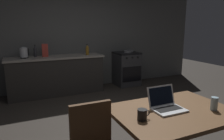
{
  "coord_description": "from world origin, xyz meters",
  "views": [
    {
      "loc": [
        -1.36,
        -2.51,
        1.56
      ],
      "look_at": [
        0.13,
        0.76,
        0.8
      ],
      "focal_mm": 33.45,
      "sensor_mm": 36.0,
      "label": 1
    }
  ],
  "objects": [
    {
      "name": "cereal_box",
      "position": [
        -0.79,
        2.34,
        1.03
      ],
      "size": [
        0.13,
        0.05,
        0.29
      ],
      "color": "#B2382D",
      "rests_on": "kitchen_counter"
    },
    {
      "name": "laptop",
      "position": [
        -0.02,
        -0.92,
        0.77
      ],
      "size": [
        0.32,
        0.28,
        0.22
      ],
      "rotation": [
        0.0,
        0.0,
        -0.05
      ],
      "color": "silver",
      "rests_on": "dining_table"
    },
    {
      "name": "frying_pan",
      "position": [
        1.32,
        2.29,
        0.91
      ],
      "size": [
        0.26,
        0.44,
        0.05
      ],
      "color": "gray",
      "rests_on": "stove_oven"
    },
    {
      "name": "ground_plane",
      "position": [
        0.0,
        0.0,
        0.0
      ],
      "size": [
        12.0,
        12.0,
        0.0
      ],
      "primitive_type": "plane",
      "color": "#2D2823"
    },
    {
      "name": "drinking_glass",
      "position": [
        0.4,
        -1.13,
        0.79
      ],
      "size": [
        0.07,
        0.07,
        0.14
      ],
      "color": "#99B7C6",
      "rests_on": "dining_table"
    },
    {
      "name": "coffee_mug",
      "position": [
        -0.38,
        -1.02,
        0.78
      ],
      "size": [
        0.13,
        0.09,
        0.1
      ],
      "color": "black",
      "rests_on": "dining_table"
    },
    {
      "name": "stove_oven",
      "position": [
        1.27,
        2.32,
        0.44
      ],
      "size": [
        0.6,
        0.62,
        0.88
      ],
      "color": "#2D2D30",
      "rests_on": "ground_plane"
    },
    {
      "name": "bottle_b",
      "position": [
        -1.0,
        2.4,
        1.01
      ],
      "size": [
        0.07,
        0.07,
        0.27
      ],
      "color": "#2D2D33",
      "rests_on": "kitchen_counter"
    },
    {
      "name": "dining_table",
      "position": [
        0.03,
        -0.97,
        0.66
      ],
      "size": [
        1.22,
        0.88,
        0.73
      ],
      "color": "brown",
      "rests_on": "ground_plane"
    },
    {
      "name": "kitchen_counter",
      "position": [
        -0.58,
        2.32,
        0.44
      ],
      "size": [
        2.16,
        0.64,
        0.88
      ],
      "color": "#282623",
      "rests_on": "ground_plane"
    },
    {
      "name": "back_wall",
      "position": [
        0.3,
        2.67,
        1.32
      ],
      "size": [
        6.4,
        0.1,
        2.64
      ],
      "primitive_type": "cube",
      "color": "#4F504F",
      "rests_on": "ground_plane"
    },
    {
      "name": "bottle",
      "position": [
        0.17,
        2.27,
        1.0
      ],
      "size": [
        0.08,
        0.08,
        0.26
      ],
      "color": "#8C601E",
      "rests_on": "kitchen_counter"
    },
    {
      "name": "electric_kettle",
      "position": [
        -1.24,
        2.32,
        1.0
      ],
      "size": [
        0.19,
        0.17,
        0.24
      ],
      "color": "black",
      "rests_on": "kitchen_counter"
    }
  ]
}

